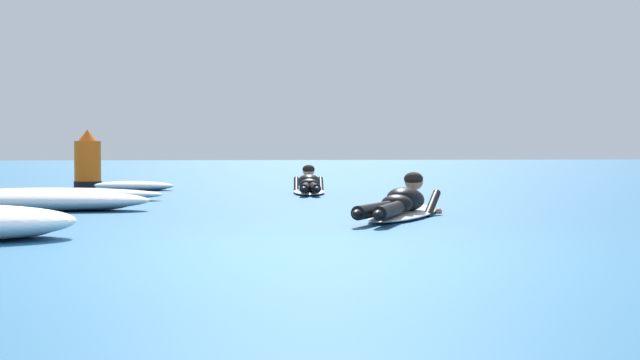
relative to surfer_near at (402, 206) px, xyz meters
name	(u,v)px	position (x,y,z in m)	size (l,w,h in m)	color
ground_plane	(219,191)	(-1.65, 6.87, -0.14)	(120.00, 120.00, 0.00)	#235B84
surfer_near	(402,206)	(0.00, 0.00, 0.00)	(1.64, 2.51, 0.54)	white
surfer_far	(309,186)	(-0.16, 5.61, 0.00)	(0.85, 2.64, 0.53)	white
whitewater_mid_right	(28,201)	(-4.22, 1.96, -0.02)	(3.19, 1.62, 0.26)	white
whitewater_back	(61,194)	(-4.12, 4.28, -0.05)	(3.23, 1.59, 0.19)	white
whitewater_far_band	(134,186)	(-3.21, 7.44, -0.06)	(1.71, 1.17, 0.17)	white
channel_marker_buoy	(88,163)	(-4.22, 9.13, 0.35)	(0.56, 0.56, 1.18)	#EA5B0F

